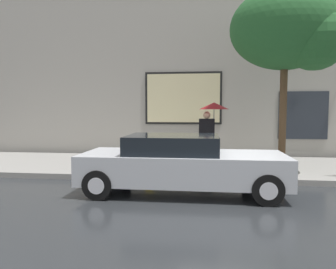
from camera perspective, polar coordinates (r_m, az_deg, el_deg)
The scene contains 7 objects.
ground_plane at distance 7.35m, azimuth 11.24°, elevation -10.59°, with size 60.00×60.00×0.00m, color #282B2D.
sidewalk at distance 10.26m, azimuth 9.97°, elevation -5.84°, with size 20.00×4.00×0.15m, color gray.
building_facade at distance 12.69m, azimuth 9.55°, elevation 11.59°, with size 20.00×0.67×7.00m.
parked_car at distance 7.25m, azimuth 2.38°, elevation -5.32°, with size 4.59×1.85×1.32m.
fire_hydrant at distance 9.15m, azimuth -3.46°, elevation -4.12°, with size 0.30×0.44×0.78m.
pedestrian_with_umbrella at distance 10.21m, azimuth 7.89°, elevation 3.39°, with size 0.96×0.96×1.99m.
street_tree at distance 9.82m, azimuth 21.46°, elevation 17.13°, with size 3.09×2.62×5.20m.
Camera 1 is at (-0.56, -7.08, 1.90)m, focal length 33.57 mm.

